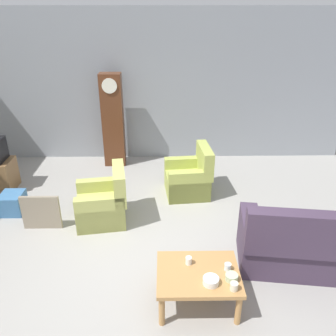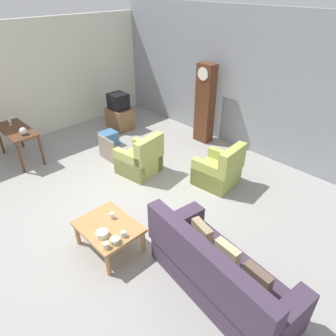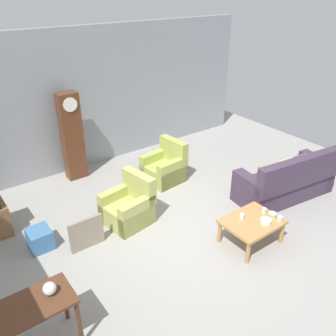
{
  "view_description": "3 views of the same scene",
  "coord_description": "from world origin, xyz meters",
  "views": [
    {
      "loc": [
        0.18,
        -3.95,
        3.29
      ],
      "look_at": [
        0.25,
        0.93,
        0.94
      ],
      "focal_mm": 37.43,
      "sensor_mm": 36.0,
      "label": 1
    },
    {
      "loc": [
        3.7,
        -2.59,
        3.64
      ],
      "look_at": [
        0.38,
        0.62,
        0.77
      ],
      "focal_mm": 32.58,
      "sensor_mm": 36.0,
      "label": 2
    },
    {
      "loc": [
        -3.46,
        -3.9,
        4.05
      ],
      "look_at": [
        0.1,
        0.92,
        0.86
      ],
      "focal_mm": 38.01,
      "sensor_mm": 36.0,
      "label": 3
    }
  ],
  "objects": [
    {
      "name": "ground_plane",
      "position": [
        0.0,
        0.0,
        0.0
      ],
      "size": [
        10.4,
        10.4,
        0.0
      ],
      "primitive_type": "plane",
      "color": "#999691"
    },
    {
      "name": "garage_door_wall",
      "position": [
        0.0,
        3.6,
        1.6
      ],
      "size": [
        8.4,
        0.16,
        3.2
      ],
      "primitive_type": "cube",
      "color": "gray",
      "rests_on": "ground_plane"
    },
    {
      "name": "couch_floral",
      "position": [
        2.26,
        -0.27,
        0.36
      ],
      "size": [
        2.2,
        1.14,
        1.04
      ],
      "color": "#423347",
      "rests_on": "ground_plane"
    },
    {
      "name": "armchair_olive_near",
      "position": [
        -0.79,
        0.93,
        0.31
      ],
      "size": [
        0.89,
        0.87,
        0.92
      ],
      "color": "tan",
      "rests_on": "ground_plane"
    },
    {
      "name": "armchair_olive_far",
      "position": [
        0.66,
        1.8,
        0.31
      ],
      "size": [
        0.86,
        0.84,
        0.92
      ],
      "color": "#A7B152",
      "rests_on": "ground_plane"
    },
    {
      "name": "coffee_table_wood",
      "position": [
        0.58,
        -0.83,
        0.39
      ],
      "size": [
        0.96,
        0.76,
        0.45
      ],
      "color": "#B27F47",
      "rests_on": "ground_plane"
    },
    {
      "name": "grandfather_clock",
      "position": [
        -0.88,
        3.13,
        1.0
      ],
      "size": [
        0.44,
        0.3,
        1.98
      ],
      "color": "#562D19",
      "rests_on": "ground_plane"
    },
    {
      "name": "framed_picture_leaning",
      "position": [
        -1.74,
        0.71,
        0.29
      ],
      "size": [
        0.6,
        0.05,
        0.57
      ],
      "primitive_type": "cube",
      "color": "gray",
      "rests_on": "ground_plane"
    },
    {
      "name": "storage_box_blue",
      "position": [
        -2.39,
        1.19,
        0.17
      ],
      "size": [
        0.37,
        0.41,
        0.35
      ],
      "primitive_type": "cube",
      "color": "teal",
      "rests_on": "ground_plane"
    },
    {
      "name": "cup_white_porcelain",
      "position": [
        0.47,
        -0.69,
        0.5
      ],
      "size": [
        0.07,
        0.07,
        0.1
      ],
      "primitive_type": "cylinder",
      "color": "white",
      "rests_on": "coffee_table_wood"
    },
    {
      "name": "cup_blue_rimmed",
      "position": [
        0.92,
        -0.8,
        0.49
      ],
      "size": [
        0.08,
        0.08,
        0.08
      ],
      "primitive_type": "cylinder",
      "color": "silver",
      "rests_on": "coffee_table_wood"
    },
    {
      "name": "cup_cream_tall",
      "position": [
        0.94,
        -1.11,
        0.5
      ],
      "size": [
        0.09,
        0.09,
        0.09
      ],
      "primitive_type": "cylinder",
      "color": "beige",
      "rests_on": "coffee_table_wood"
    },
    {
      "name": "bowl_white_stacked",
      "position": [
        0.7,
        -1.01,
        0.49
      ],
      "size": [
        0.18,
        0.18,
        0.08
      ],
      "primitive_type": "cylinder",
      "color": "white",
      "rests_on": "coffee_table_wood"
    },
    {
      "name": "bowl_shallow_green",
      "position": [
        0.94,
        -0.96,
        0.49
      ],
      "size": [
        0.14,
        0.14,
        0.07
      ],
      "primitive_type": "cylinder",
      "color": "#B2C69E",
      "rests_on": "coffee_table_wood"
    }
  ]
}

